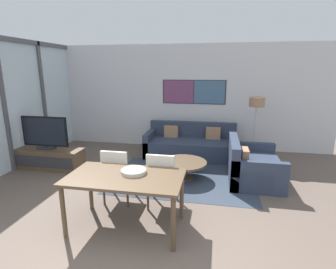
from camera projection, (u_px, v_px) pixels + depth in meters
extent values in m
cube|color=silver|center=(184.00, 97.00, 7.17)|extent=(7.84, 0.06, 2.80)
cube|color=#2D2D33|center=(194.00, 92.00, 7.05)|extent=(1.70, 0.01, 0.64)
cube|color=#753D66|center=(179.00, 92.00, 7.12)|extent=(0.81, 0.02, 0.60)
cube|color=#426684|center=(209.00, 92.00, 6.97)|extent=(0.81, 0.02, 0.60)
cube|color=silver|center=(3.00, 106.00, 5.39)|extent=(0.02, 5.05, 2.80)
cube|color=#515156|center=(4.00, 106.00, 5.38)|extent=(0.07, 0.08, 2.80)
cube|color=#515156|center=(44.00, 100.00, 6.59)|extent=(0.07, 0.08, 2.80)
cube|color=#333D4C|center=(183.00, 178.00, 5.32)|extent=(2.80, 2.00, 0.01)
cube|color=brown|center=(48.00, 158.00, 5.81)|extent=(1.59, 0.47, 0.44)
cube|color=#2D2D33|center=(41.00, 162.00, 5.58)|extent=(1.47, 0.01, 0.24)
cube|color=#2D2D33|center=(47.00, 148.00, 5.75)|extent=(0.36, 0.20, 0.05)
cube|color=#2D2D33|center=(46.00, 145.00, 5.74)|extent=(0.06, 0.03, 0.08)
cube|color=black|center=(45.00, 131.00, 5.66)|extent=(1.06, 0.04, 0.65)
cube|color=black|center=(44.00, 132.00, 5.64)|extent=(0.98, 0.01, 0.59)
cube|color=#2D384C|center=(191.00, 148.00, 6.59)|extent=(2.24, 0.97, 0.42)
cube|color=#2D384C|center=(192.00, 137.00, 6.93)|extent=(2.24, 0.16, 0.81)
cube|color=#2D384C|center=(150.00, 143.00, 6.76)|extent=(0.14, 0.97, 0.60)
cube|color=#2D384C|center=(234.00, 147.00, 6.38)|extent=(0.14, 0.97, 0.60)
cube|color=#9E7556|center=(171.00, 131.00, 6.82)|extent=(0.36, 0.12, 0.30)
cube|color=#9E7556|center=(213.00, 133.00, 6.62)|extent=(0.36, 0.12, 0.30)
cube|color=#2D384C|center=(254.00, 170.00, 5.18)|extent=(0.97, 1.36, 0.42)
cube|color=#2D384C|center=(233.00, 159.00, 5.21)|extent=(0.16, 1.36, 0.81)
cube|color=#2D384C|center=(259.00, 178.00, 4.58)|extent=(0.97, 0.14, 0.60)
cube|color=#2D384C|center=(251.00, 156.00, 5.74)|extent=(0.97, 0.14, 0.60)
cube|color=#9E7556|center=(245.00, 157.00, 4.85)|extent=(0.12, 0.36, 0.30)
cylinder|color=brown|center=(183.00, 177.00, 5.32)|extent=(0.42, 0.42, 0.03)
cylinder|color=brown|center=(183.00, 171.00, 5.28)|extent=(0.17, 0.17, 0.31)
cylinder|color=brown|center=(184.00, 162.00, 5.24)|extent=(0.93, 0.93, 0.04)
cube|color=brown|center=(125.00, 177.00, 3.49)|extent=(1.55, 0.86, 0.04)
cylinder|color=brown|center=(63.00, 212.00, 3.36)|extent=(0.06, 0.06, 0.72)
cylinder|color=brown|center=(173.00, 224.00, 3.10)|extent=(0.06, 0.06, 0.72)
cylinder|color=brown|center=(90.00, 187.00, 4.06)|extent=(0.06, 0.06, 0.72)
cylinder|color=brown|center=(182.00, 195.00, 3.80)|extent=(0.06, 0.06, 0.72)
cube|color=beige|center=(120.00, 175.00, 4.32)|extent=(0.46, 0.46, 0.06)
cube|color=beige|center=(114.00, 165.00, 4.06)|extent=(0.42, 0.05, 0.44)
cylinder|color=brown|center=(104.00, 193.00, 4.22)|extent=(0.04, 0.04, 0.42)
cylinder|color=brown|center=(128.00, 195.00, 4.15)|extent=(0.04, 0.04, 0.42)
cylinder|color=brown|center=(114.00, 182.00, 4.60)|extent=(0.04, 0.04, 0.42)
cylinder|color=brown|center=(135.00, 184.00, 4.53)|extent=(0.04, 0.04, 0.42)
cube|color=beige|center=(163.00, 179.00, 4.15)|extent=(0.46, 0.46, 0.06)
cube|color=beige|center=(160.00, 169.00, 3.89)|extent=(0.42, 0.05, 0.44)
cylinder|color=brown|center=(148.00, 198.00, 4.05)|extent=(0.04, 0.04, 0.42)
cylinder|color=brown|center=(173.00, 200.00, 3.98)|extent=(0.04, 0.04, 0.42)
cylinder|color=brown|center=(154.00, 187.00, 4.43)|extent=(0.04, 0.04, 0.42)
cylinder|color=brown|center=(177.00, 189.00, 4.36)|extent=(0.04, 0.04, 0.42)
cylinder|color=#B7B2A8|center=(134.00, 171.00, 3.57)|extent=(0.35, 0.35, 0.05)
torus|color=#B7B2A8|center=(134.00, 170.00, 3.56)|extent=(0.34, 0.34, 0.02)
cylinder|color=#2D2D33|center=(252.00, 159.00, 6.43)|extent=(0.28, 0.28, 0.02)
cylinder|color=#B7B7BC|center=(254.00, 133.00, 6.27)|extent=(0.03, 0.03, 1.27)
cylinder|color=#9E7556|center=(257.00, 102.00, 6.09)|extent=(0.35, 0.35, 0.22)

